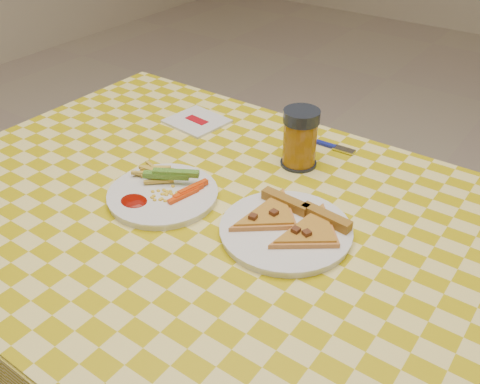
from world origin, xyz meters
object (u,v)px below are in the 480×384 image
(table, at_px, (223,244))
(plate_right, at_px, (286,231))
(plate_left, at_px, (163,196))
(drink_glass, at_px, (300,139))

(table, bearing_deg, plate_right, 8.35)
(plate_left, bearing_deg, table, 11.09)
(plate_right, bearing_deg, drink_glass, 115.29)
(plate_left, xyz_separation_m, drink_glass, (0.15, 0.27, 0.06))
(table, bearing_deg, plate_left, -168.91)
(table, distance_m, drink_glass, 0.28)
(table, distance_m, plate_left, 0.15)
(plate_left, height_order, plate_right, same)
(plate_right, relative_size, drink_glass, 1.83)
(table, height_order, plate_right, plate_right)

